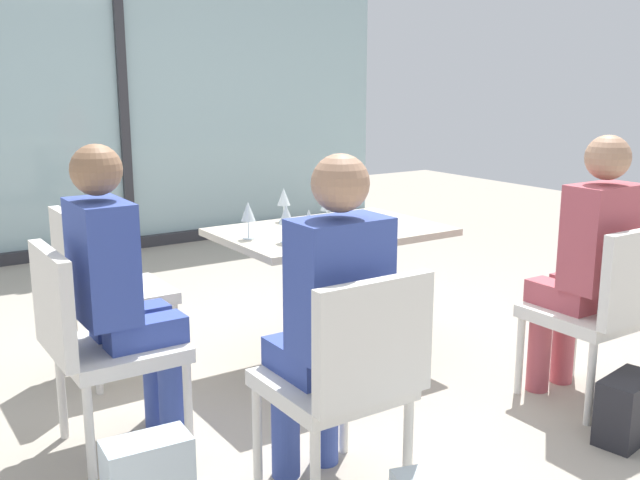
{
  "coord_description": "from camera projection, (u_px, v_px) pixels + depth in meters",
  "views": [
    {
      "loc": [
        -2.12,
        -3.1,
        1.51
      ],
      "look_at": [
        0.0,
        0.1,
        0.65
      ],
      "focal_mm": 41.15,
      "sensor_mm": 36.0,
      "label": 1
    }
  ],
  "objects": [
    {
      "name": "wine_glass_2",
      "position": [
        286.0,
        215.0,
        3.49
      ],
      "size": [
        0.07,
        0.07,
        0.18
      ],
      "color": "silver",
      "rests_on": "dining_table_main"
    },
    {
      "name": "person_front_right",
      "position": [
        588.0,
        256.0,
        3.38
      ],
      "size": [
        0.34,
        0.39,
        1.26
      ],
      "color": "#B24C56",
      "rests_on": "ground_plane"
    },
    {
      "name": "wine_glass_3",
      "position": [
        284.0,
        198.0,
        4.0
      ],
      "size": [
        0.07,
        0.07,
        0.18
      ],
      "color": "silver",
      "rests_on": "dining_table_main"
    },
    {
      "name": "chair_front_left",
      "position": [
        347.0,
        373.0,
        2.56
      ],
      "size": [
        0.46,
        0.5,
        0.87
      ],
      "color": "silver",
      "rests_on": "ground_plane"
    },
    {
      "name": "cell_phone_on_table",
      "position": [
        295.0,
        230.0,
        3.78
      ],
      "size": [
        0.11,
        0.16,
        0.01
      ],
      "primitive_type": "cube",
      "rotation": [
        0.0,
        0.0,
        -0.34
      ],
      "color": "black",
      "rests_on": "dining_table_main"
    },
    {
      "name": "ground_plane",
      "position": [
        330.0,
        359.0,
        4.0
      ],
      "size": [
        12.0,
        12.0,
        0.0
      ],
      "primitive_type": "plane",
      "color": "#A89E8E"
    },
    {
      "name": "dining_table_main",
      "position": [
        330.0,
        267.0,
        3.88
      ],
      "size": [
        1.15,
        0.77,
        0.73
      ],
      "color": "#BCB29E",
      "rests_on": "ground_plane"
    },
    {
      "name": "coffee_cup",
      "position": [
        364.0,
        231.0,
        3.56
      ],
      "size": [
        0.08,
        0.08,
        0.09
      ],
      "primitive_type": "cylinder",
      "color": "white",
      "rests_on": "dining_table_main"
    },
    {
      "name": "wine_glass_4",
      "position": [
        327.0,
        203.0,
        3.85
      ],
      "size": [
        0.07,
        0.07,
        0.18
      ],
      "color": "silver",
      "rests_on": "dining_table_main"
    },
    {
      "name": "chair_front_right",
      "position": [
        605.0,
        304.0,
        3.33
      ],
      "size": [
        0.46,
        0.5,
        0.87
      ],
      "color": "silver",
      "rests_on": "ground_plane"
    },
    {
      "name": "wine_glass_1",
      "position": [
        248.0,
        212.0,
        3.57
      ],
      "size": [
        0.07,
        0.07,
        0.18
      ],
      "color": "silver",
      "rests_on": "dining_table_main"
    },
    {
      "name": "chair_far_left",
      "position": [
        102.0,
        283.0,
        3.68
      ],
      "size": [
        0.5,
        0.46,
        0.87
      ],
      "color": "silver",
      "rests_on": "ground_plane"
    },
    {
      "name": "person_side_end",
      "position": [
        119.0,
        283.0,
        2.93
      ],
      "size": [
        0.39,
        0.34,
        1.26
      ],
      "color": "#384C9E",
      "rests_on": "ground_plane"
    },
    {
      "name": "person_front_left",
      "position": [
        330.0,
        310.0,
        2.6
      ],
      "size": [
        0.34,
        0.39,
        1.26
      ],
      "color": "#384C9E",
      "rests_on": "ground_plane"
    },
    {
      "name": "chair_side_end",
      "position": [
        95.0,
        337.0,
        2.92
      ],
      "size": [
        0.5,
        0.46,
        0.87
      ],
      "color": "silver",
      "rests_on": "ground_plane"
    },
    {
      "name": "handbag_1",
      "position": [
        627.0,
        409.0,
        3.09
      ],
      "size": [
        0.32,
        0.21,
        0.28
      ],
      "primitive_type": "cube",
      "rotation": [
        0.0,
        0.0,
        0.18
      ],
      "color": "#232328",
      "rests_on": "ground_plane"
    },
    {
      "name": "wine_glass_0",
      "position": [
        309.0,
        221.0,
        3.36
      ],
      "size": [
        0.07,
        0.07,
        0.18
      ],
      "color": "silver",
      "rests_on": "dining_table_main"
    },
    {
      "name": "handbag_0",
      "position": [
        148.0,
        476.0,
        2.57
      ],
      "size": [
        0.31,
        0.18,
        0.28
      ],
      "primitive_type": "cube",
      "rotation": [
        0.0,
        0.0,
        -0.06
      ],
      "color": "silver",
      "rests_on": "ground_plane"
    },
    {
      "name": "window_wall_backdrop",
      "position": [
        123.0,
        112.0,
        6.33
      ],
      "size": [
        5.26,
        0.1,
        2.7
      ],
      "color": "#99B7BC",
      "rests_on": "ground_plane"
    }
  ]
}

